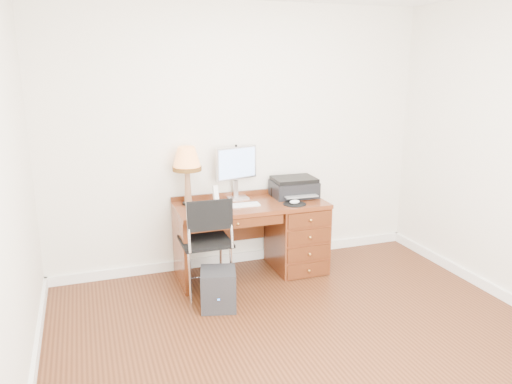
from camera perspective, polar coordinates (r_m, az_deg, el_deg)
name	(u,v)px	position (r m, az deg, el deg)	size (l,w,h in m)	color
ground	(309,342)	(4.08, 6.05, -16.69)	(4.00, 4.00, 0.00)	#3B1C0D
room_shell	(279,301)	(4.56, 2.62, -12.32)	(4.00, 4.00, 4.00)	silver
desk	(280,232)	(5.19, 2.80, -4.54)	(1.50, 0.67, 0.75)	maroon
monitor	(237,166)	(5.10, -2.18, 2.99)	(0.46, 0.21, 0.54)	silver
keyboard	(238,205)	(4.88, -2.04, -1.54)	(0.42, 0.12, 0.02)	white
mouse_pad	(295,203)	(4.95, 4.43, -1.27)	(0.23, 0.23, 0.05)	black
printer	(294,187)	(5.23, 4.36, 0.58)	(0.47, 0.37, 0.20)	black
leg_lamp	(187,162)	(4.89, -7.91, 3.37)	(0.28, 0.28, 0.58)	black
phone	(216,200)	(4.90, -4.62, -0.88)	(0.11, 0.11, 0.20)	white
pen_cup	(274,192)	(5.24, 2.10, 0.04)	(0.07, 0.07, 0.09)	black
chair	(207,236)	(4.57, -5.61, -5.07)	(0.46, 0.46, 0.96)	black
equipment_box	(218,289)	(4.49, -4.32, -11.00)	(0.30, 0.30, 0.35)	black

